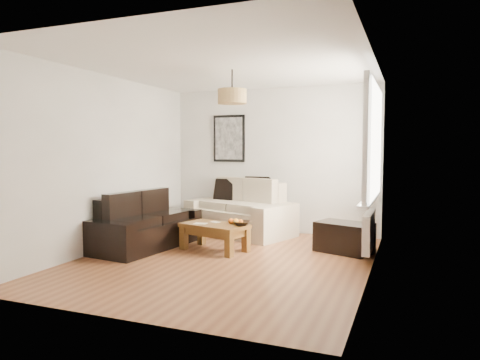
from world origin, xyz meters
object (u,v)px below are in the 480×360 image
at_px(sofa_leather, 146,222).
at_px(ottoman, 344,237).
at_px(loveseat_cream, 240,209).
at_px(coffee_table, 214,237).

relative_size(sofa_leather, ottoman, 2.35).
bearing_deg(sofa_leather, ottoman, -68.03).
bearing_deg(sofa_leather, loveseat_cream, -26.04).
xyz_separation_m(coffee_table, ottoman, (1.80, 0.60, 0.02)).
relative_size(loveseat_cream, ottoman, 2.40).
xyz_separation_m(sofa_leather, ottoman, (2.88, 0.77, -0.17)).
distance_m(sofa_leather, coffee_table, 1.11).
bearing_deg(ottoman, sofa_leather, -165.05).
height_order(loveseat_cream, coffee_table, loveseat_cream).
bearing_deg(loveseat_cream, coffee_table, -65.69).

